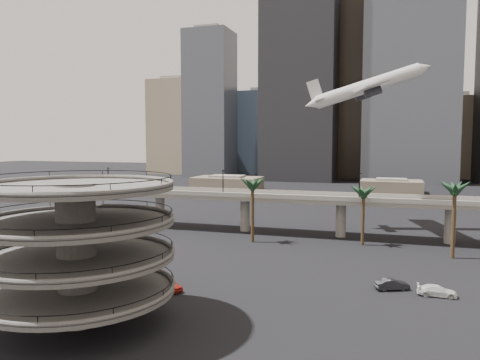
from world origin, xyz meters
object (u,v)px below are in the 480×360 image
(car_a, at_px, (168,285))
(car_b, at_px, (392,284))
(overpass, at_px, (292,202))
(car_c, at_px, (437,291))
(airborne_jet, at_px, (367,87))
(parking_ramp, at_px, (76,240))

(car_a, xyz_separation_m, car_b, (30.06, 9.83, -0.05))
(overpass, xyz_separation_m, car_c, (27.36, -36.12, -6.59))
(airborne_jet, relative_size, car_c, 5.81)
(overpass, bearing_deg, car_b, -58.51)
(airborne_jet, relative_size, car_a, 6.08)
(parking_ramp, bearing_deg, airborne_jet, 68.37)
(car_c, bearing_deg, airborne_jet, 13.65)
(parking_ramp, bearing_deg, overpass, 77.57)
(car_b, bearing_deg, parking_ramp, 100.38)
(parking_ramp, distance_m, car_a, 17.25)
(overpass, distance_m, car_b, 41.73)
(parking_ramp, xyz_separation_m, car_c, (40.36, 22.88, -9.09))
(airborne_jet, distance_m, car_c, 59.90)
(airborne_jet, distance_m, car_b, 58.18)
(overpass, relative_size, car_a, 26.44)
(overpass, xyz_separation_m, car_b, (21.53, -35.14, -6.55))
(overpass, height_order, airborne_jet, airborne_jet)
(overpass, relative_size, car_b, 27.07)
(overpass, bearing_deg, car_a, -100.75)
(parking_ramp, relative_size, overpass, 0.17)
(car_b, distance_m, car_c, 5.91)
(airborne_jet, distance_m, car_a, 70.32)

